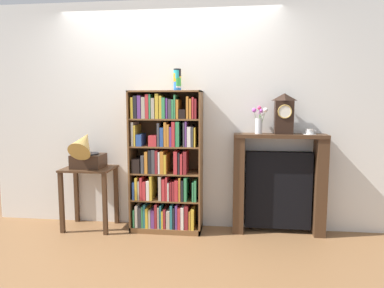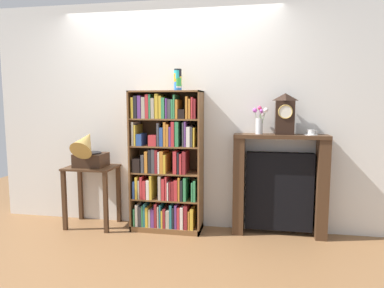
{
  "view_description": "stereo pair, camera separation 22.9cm",
  "coord_description": "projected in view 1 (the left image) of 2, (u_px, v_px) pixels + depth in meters",
  "views": [
    {
      "loc": [
        0.74,
        -3.7,
        1.46
      ],
      "look_at": [
        0.29,
        0.08,
        1.0
      ],
      "focal_mm": 32.31,
      "sensor_mm": 36.0,
      "label": 1
    },
    {
      "loc": [
        0.97,
        -3.66,
        1.46
      ],
      "look_at": [
        0.29,
        0.08,
        1.0
      ],
      "focal_mm": 32.31,
      "sensor_mm": 36.0,
      "label": 2
    }
  ],
  "objects": [
    {
      "name": "mantel_clock",
      "position": [
        284.0,
        114.0,
        3.72
      ],
      "size": [
        0.2,
        0.14,
        0.44
      ],
      "color": "black",
      "rests_on": "fireplace_mantel"
    },
    {
      "name": "teacup_with_saucer",
      "position": [
        309.0,
        132.0,
        3.71
      ],
      "size": [
        0.14,
        0.14,
        0.06
      ],
      "color": "white",
      "rests_on": "fireplace_mantel"
    },
    {
      "name": "flower_vase",
      "position": [
        259.0,
        121.0,
        3.76
      ],
      "size": [
        0.16,
        0.15,
        0.3
      ],
      "color": "silver",
      "rests_on": "fireplace_mantel"
    },
    {
      "name": "ground_plane",
      "position": [
        166.0,
        233.0,
        3.91
      ],
      "size": [
        7.7,
        6.4,
        0.02
      ],
      "primitive_type": "cube",
      "color": "brown"
    },
    {
      "name": "fireplace_mantel",
      "position": [
        278.0,
        185.0,
        3.84
      ],
      "size": [
        1.0,
        0.24,
        1.12
      ],
      "color": "#472D1C",
      "rests_on": "ground"
    },
    {
      "name": "bookshelf",
      "position": [
        165.0,
        166.0,
        3.88
      ],
      "size": [
        0.8,
        0.34,
        1.58
      ],
      "color": "brown",
      "rests_on": "ground"
    },
    {
      "name": "gramophone",
      "position": [
        86.0,
        151.0,
        3.87
      ],
      "size": [
        0.34,
        0.45,
        0.49
      ],
      "color": "#382316",
      "rests_on": "side_table_left"
    },
    {
      "name": "wall_back",
      "position": [
        184.0,
        116.0,
        4.01
      ],
      "size": [
        4.7,
        0.08,
        2.6
      ],
      "primitive_type": "cube",
      "color": "silver",
      "rests_on": "ground"
    },
    {
      "name": "cup_stack",
      "position": [
        177.0,
        80.0,
        3.81
      ],
      "size": [
        0.09,
        0.09,
        0.24
      ],
      "color": "blue",
      "rests_on": "bookshelf"
    },
    {
      "name": "side_table_left",
      "position": [
        89.0,
        184.0,
        3.98
      ],
      "size": [
        0.57,
        0.44,
        0.71
      ],
      "color": "#472D1C",
      "rests_on": "ground"
    }
  ]
}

